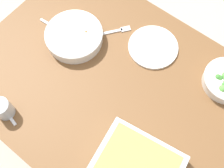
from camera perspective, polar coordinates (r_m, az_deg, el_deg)
ground_plane at (r=1.87m, az=0.00°, el=-9.15°), size 6.00×6.00×0.00m
dining_table at (r=1.25m, az=0.00°, el=-1.65°), size 1.20×0.90×0.74m
stew_bowl at (r=1.26m, az=-7.70°, el=9.64°), size 0.25×0.25×0.06m
baking_dish at (r=1.05m, az=5.30°, el=-15.95°), size 0.33×0.26×0.06m
drink_cup at (r=1.17m, az=-21.29°, el=-4.78°), size 0.07×0.07×0.08m
side_plate at (r=1.26m, az=8.36°, el=7.47°), size 0.22×0.22×0.01m
spoon_by_stew at (r=1.32m, az=-10.58°, el=10.67°), size 0.18×0.03×0.01m
spoon_spare at (r=1.22m, az=-21.74°, el=-3.79°), size 0.18×0.06×0.01m
fork_on_table at (r=1.29m, az=0.51°, el=10.68°), size 0.12×0.15×0.01m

